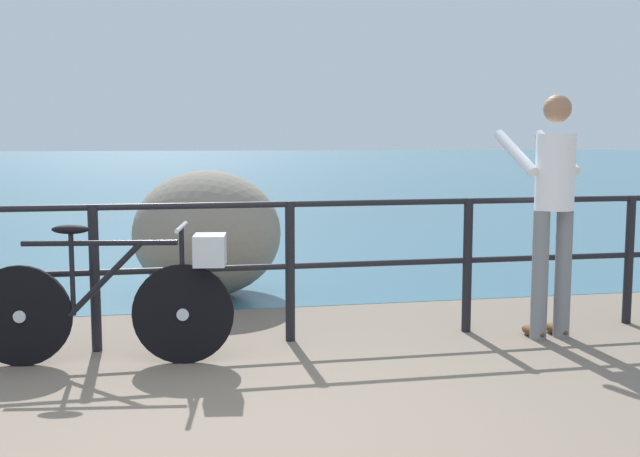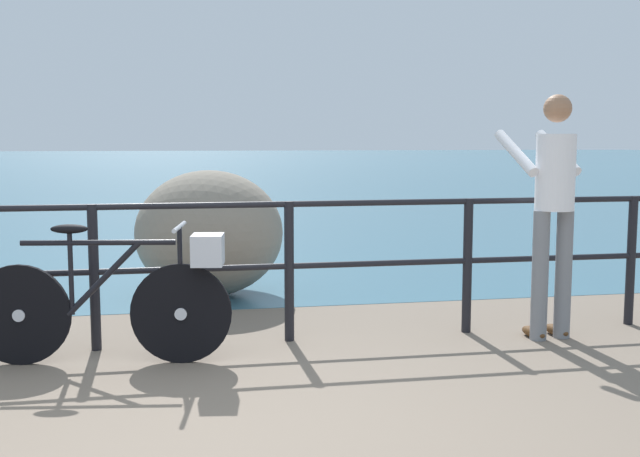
{
  "view_description": "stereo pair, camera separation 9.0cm",
  "coord_description": "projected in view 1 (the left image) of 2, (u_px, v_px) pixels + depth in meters",
  "views": [
    {
      "loc": [
        -0.2,
        -3.44,
        1.46
      ],
      "look_at": [
        0.98,
        2.38,
        0.77
      ],
      "focal_mm": 43.27,
      "sensor_mm": 36.0,
      "label": 1
    },
    {
      "loc": [
        -0.11,
        -3.46,
        1.46
      ],
      "look_at": [
        0.98,
        2.38,
        0.77
      ],
      "focal_mm": 43.27,
      "sensor_mm": 36.0,
      "label": 2
    }
  ],
  "objects": [
    {
      "name": "person_at_railing",
      "position": [
        552.0,
        204.0,
        5.61
      ],
      "size": [
        0.5,
        0.66,
        1.78
      ],
      "rotation": [
        0.0,
        0.0,
        1.7
      ],
      "color": "slate",
      "rests_on": "ground_plane"
    },
    {
      "name": "promenade_railing",
      "position": [
        195.0,
        257.0,
        5.42
      ],
      "size": [
        9.6,
        0.07,
        1.02
      ],
      "color": "black",
      "rests_on": "ground_plane"
    },
    {
      "name": "ground_plane",
      "position": [
        170.0,
        190.0,
        23.03
      ],
      "size": [
        120.0,
        120.0,
        0.1
      ],
      "primitive_type": "cube",
      "color": "#756656"
    },
    {
      "name": "breakwater_boulder_main",
      "position": [
        207.0,
        233.0,
        7.18
      ],
      "size": [
        1.37,
        1.36,
        1.18
      ],
      "color": "gray",
      "rests_on": "ground"
    },
    {
      "name": "bicycle",
      "position": [
        125.0,
        294.0,
        4.98
      ],
      "size": [
        1.69,
        0.48,
        0.92
      ],
      "rotation": [
        0.0,
        0.0,
        -0.14
      ],
      "color": "black",
      "rests_on": "ground_plane"
    },
    {
      "name": "sea_surface",
      "position": [
        166.0,
        161.0,
        50.35
      ],
      "size": [
        120.0,
        90.0,
        0.01
      ],
      "primitive_type": "cube",
      "color": "#38667A",
      "rests_on": "ground_plane"
    }
  ]
}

